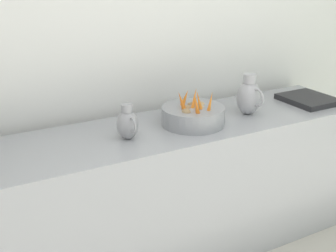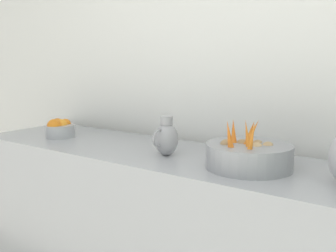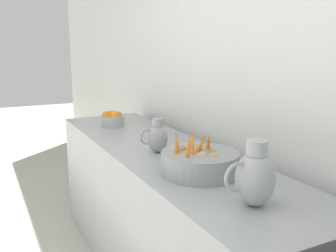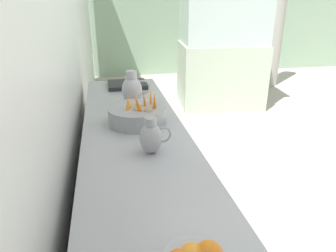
% 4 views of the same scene
% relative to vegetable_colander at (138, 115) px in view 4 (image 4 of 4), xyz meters
% --- Properties ---
extents(ground_plane, '(16.34, 16.34, 0.00)m').
position_rel_vegetable_colander_xyz_m(ground_plane, '(1.50, -0.09, -0.92)').
color(ground_plane, '#B7B2A5').
extents(tile_wall_left, '(0.10, 9.30, 3.00)m').
position_rel_vegetable_colander_xyz_m(tile_wall_left, '(-0.45, 0.26, 0.58)').
color(tile_wall_left, white).
rests_on(tile_wall_left, ground_plane).
extents(back_wall_green, '(8.00, 0.10, 3.00)m').
position_rel_vegetable_colander_xyz_m(back_wall_green, '(3.60, 5.13, 0.58)').
color(back_wall_green, '#99B799').
rests_on(back_wall_green, ground_plane).
extents(prep_counter, '(0.62, 2.82, 0.86)m').
position_rel_vegetable_colander_xyz_m(prep_counter, '(-0.03, -0.24, -0.49)').
color(prep_counter, '#9EA0A5').
rests_on(prep_counter, ground_plane).
extents(vegetable_colander, '(0.37, 0.37, 0.22)m').
position_rel_vegetable_colander_xyz_m(vegetable_colander, '(0.00, 0.00, 0.00)').
color(vegetable_colander, gray).
rests_on(vegetable_colander, prep_counter).
extents(metal_pitcher_tall, '(0.21, 0.15, 0.25)m').
position_rel_vegetable_colander_xyz_m(metal_pitcher_tall, '(0.01, 0.40, 0.06)').
color(metal_pitcher_tall, '#A3A3A8').
rests_on(metal_pitcher_tall, prep_counter).
extents(metal_pitcher_short, '(0.16, 0.11, 0.19)m').
position_rel_vegetable_colander_xyz_m(metal_pitcher_short, '(0.02, -0.42, 0.03)').
color(metal_pitcher_short, '#939399').
rests_on(metal_pitcher_short, prep_counter).
extents(counter_sink_basin, '(0.34, 0.30, 0.04)m').
position_rel_vegetable_colander_xyz_m(counter_sink_basin, '(0.01, 0.91, -0.04)').
color(counter_sink_basin, '#232326').
rests_on(counter_sink_basin, prep_counter).
extents(glass_block_booth, '(1.41, 1.18, 2.38)m').
position_rel_vegetable_colander_xyz_m(glass_block_booth, '(1.62, 2.80, 0.25)').
color(glass_block_booth, '#B7C6AD').
rests_on(glass_block_booth, ground_plane).
extents(support_column, '(0.33, 0.33, 3.00)m').
position_rel_vegetable_colander_xyz_m(support_column, '(3.03, 3.76, 0.58)').
color(support_column, '#B2AFA8').
rests_on(support_column, ground_plane).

